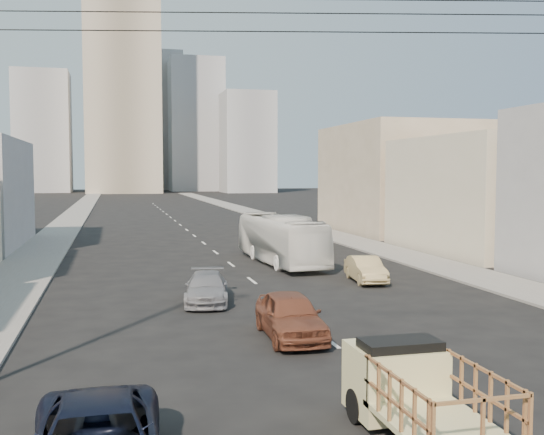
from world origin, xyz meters
name	(u,v)px	position (x,y,z in m)	size (l,w,h in m)	color
sidewalk_left	(73,217)	(-11.75, 70.00, 0.06)	(3.50, 180.00, 0.12)	slate
sidewalk_right	(259,214)	(11.75, 70.00, 0.06)	(3.50, 180.00, 0.12)	slate
lane_dashes	(183,227)	(0.00, 53.00, 0.01)	(0.15, 104.00, 0.01)	silver
flatbed_pickup	(418,389)	(-0.82, 0.08, 1.09)	(1.95, 4.41, 1.90)	#CBC388
city_bus	(281,239)	(3.01, 25.65, 1.48)	(2.49, 10.64, 2.96)	white
sedan_brown	(290,315)	(-1.15, 8.59, 0.77)	(1.81, 4.50, 1.53)	brown
sedan_tan	(366,269)	(5.51, 18.25, 0.64)	(1.35, 3.88, 1.28)	tan
sedan_grey	(207,288)	(-3.04, 15.05, 0.63)	(1.77, 4.36, 1.26)	gray
overhead_wires	(428,16)	(0.00, 1.50, 8.97)	(23.01, 5.02, 0.72)	black
bldg_right_mid	(499,194)	(19.50, 28.00, 4.00)	(11.00, 14.00, 8.00)	beige
bldg_right_far	(404,178)	(20.00, 44.00, 5.00)	(12.00, 16.00, 10.00)	tan
high_rise_tower	(122,84)	(-4.00, 170.00, 30.00)	(20.00, 20.00, 60.00)	gray
midrise_ne	(196,126)	(18.00, 185.00, 20.00)	(16.00, 16.00, 40.00)	#95989D
midrise_nw	(43,132)	(-26.00, 180.00, 17.00)	(15.00, 15.00, 34.00)	#95989D
midrise_back	(153,122)	(6.00, 200.00, 22.00)	(18.00, 18.00, 44.00)	#959598
midrise_east	(247,143)	(30.00, 165.00, 14.00)	(14.00, 14.00, 28.00)	#95989D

